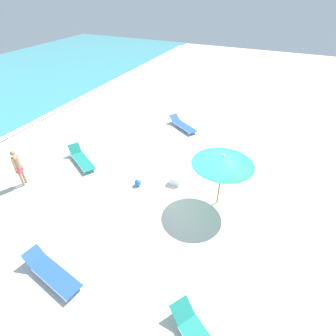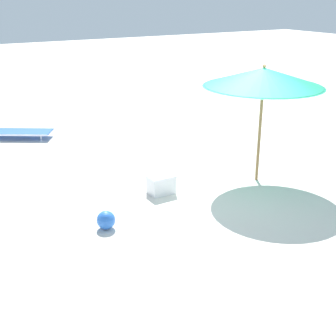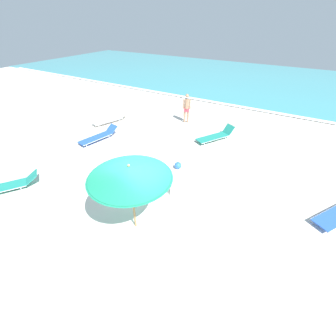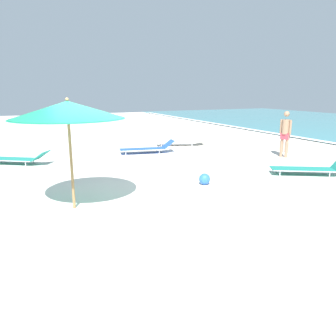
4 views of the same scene
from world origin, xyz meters
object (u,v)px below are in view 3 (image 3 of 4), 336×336
(beach_umbrella, at_px, (129,172))
(sun_lounger_near_water_left, at_px, (99,136))
(sun_lounger_near_water_right, at_px, (5,186))
(sun_lounger_under_umbrella, at_px, (111,119))
(cooler_box, at_px, (177,190))
(sun_lounger_mid_beach_solo, at_px, (216,136))
(beachgoer_wading_adult, at_px, (187,107))
(beach_ball, at_px, (178,165))

(beach_umbrella, xyz_separation_m, sun_lounger_near_water_left, (-5.40, 3.79, -1.91))
(sun_lounger_near_water_right, bearing_deg, sun_lounger_under_umbrella, 132.52)
(cooler_box, bearing_deg, sun_lounger_near_water_left, 72.92)
(sun_lounger_under_umbrella, distance_m, sun_lounger_mid_beach_solo, 6.60)
(sun_lounger_under_umbrella, relative_size, sun_lounger_near_water_right, 1.00)
(sun_lounger_near_water_right, bearing_deg, beach_umbrella, 45.22)
(sun_lounger_near_water_left, relative_size, sun_lounger_near_water_right, 1.00)
(sun_lounger_near_water_right, bearing_deg, cooler_box, 62.34)
(beach_umbrella, distance_m, sun_lounger_mid_beach_solo, 7.28)
(sun_lounger_near_water_right, xyz_separation_m, sun_lounger_mid_beach_solo, (5.36, 8.15, 0.01))
(sun_lounger_near_water_right, relative_size, sun_lounger_mid_beach_solo, 1.03)
(sun_lounger_mid_beach_solo, height_order, beachgoer_wading_adult, beachgoer_wading_adult)
(beach_ball, bearing_deg, sun_lounger_near_water_right, -136.63)
(beach_umbrella, distance_m, beachgoer_wading_adult, 8.71)
(cooler_box, bearing_deg, beach_umbrella, 168.85)
(beachgoer_wading_adult, height_order, cooler_box, beachgoer_wading_adult)
(sun_lounger_near_water_left, distance_m, sun_lounger_near_water_right, 4.91)
(beachgoer_wading_adult, bearing_deg, beach_ball, 91.35)
(beach_ball, bearing_deg, beachgoer_wading_adult, 113.07)
(sun_lounger_under_umbrella, relative_size, sun_lounger_mid_beach_solo, 1.03)
(sun_lounger_mid_beach_solo, bearing_deg, sun_lounger_under_umbrella, -140.18)
(sun_lounger_near_water_right, height_order, sun_lounger_mid_beach_solo, sun_lounger_mid_beach_solo)
(sun_lounger_near_water_left, bearing_deg, sun_lounger_under_umbrella, 128.38)
(beach_umbrella, bearing_deg, sun_lounger_under_umbrella, 137.78)
(sun_lounger_mid_beach_solo, bearing_deg, sun_lounger_near_water_right, -93.44)
(beach_umbrella, bearing_deg, cooler_box, 79.29)
(sun_lounger_near_water_left, distance_m, sun_lounger_mid_beach_solo, 6.30)
(sun_lounger_near_water_right, relative_size, beachgoer_wading_adult, 1.29)
(beach_umbrella, relative_size, cooler_box, 4.74)
(beach_ball, distance_m, cooler_box, 1.69)
(sun_lounger_near_water_left, bearing_deg, beachgoer_wading_adult, 67.44)
(beach_umbrella, height_order, sun_lounger_under_umbrella, beach_umbrella)
(beachgoer_wading_adult, height_order, beach_ball, beachgoer_wading_adult)
(sun_lounger_near_water_right, xyz_separation_m, beachgoer_wading_adult, (2.93, 9.42, 0.80))
(cooler_box, bearing_deg, sun_lounger_near_water_right, 118.55)
(sun_lounger_near_water_right, bearing_deg, sun_lounger_near_water_left, 123.78)
(sun_lounger_under_umbrella, bearing_deg, sun_lounger_near_water_right, -61.76)
(sun_lounger_near_water_left, height_order, cooler_box, sun_lounger_near_water_left)
(beach_ball, height_order, cooler_box, cooler_box)
(sun_lounger_mid_beach_solo, distance_m, beachgoer_wading_adult, 2.85)
(beachgoer_wading_adult, bearing_deg, sun_lounger_mid_beach_solo, 130.82)
(sun_lounger_mid_beach_solo, bearing_deg, beachgoer_wading_adult, -177.57)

